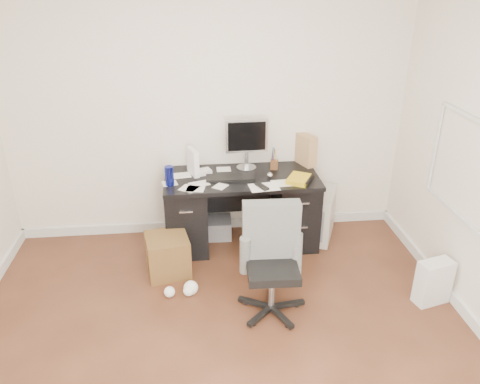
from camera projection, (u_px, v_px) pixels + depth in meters
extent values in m
plane|color=#412214|center=(225.00, 364.00, 3.37)|extent=(4.00, 4.00, 0.00)
cube|color=silver|center=(208.00, 108.00, 4.59)|extent=(4.00, 0.02, 2.70)
cube|color=silver|center=(211.00, 224.00, 5.13)|extent=(4.00, 0.03, 0.10)
cube|color=black|center=(242.00, 178.00, 4.57)|extent=(1.50, 0.70, 0.04)
cube|color=black|center=(187.00, 215.00, 4.68)|extent=(0.40, 0.60, 0.71)
cube|color=black|center=(295.00, 210.00, 4.78)|extent=(0.40, 0.60, 0.71)
cube|color=black|center=(238.00, 190.00, 4.98)|extent=(0.70, 0.03, 0.51)
cube|color=black|center=(230.00, 178.00, 4.50)|extent=(0.47, 0.18, 0.03)
sphere|color=#B5B5BA|center=(270.00, 175.00, 4.52)|extent=(0.06, 0.06, 0.06)
cylinder|color=navy|center=(169.00, 176.00, 4.34)|extent=(0.08, 0.08, 0.19)
cube|color=white|center=(193.00, 162.00, 4.56)|extent=(0.17, 0.25, 0.26)
cube|color=#A98552|center=(305.00, 150.00, 4.79)|extent=(0.22, 0.30, 0.31)
cube|color=gold|center=(300.00, 179.00, 4.45)|extent=(0.30, 0.32, 0.04)
cube|color=#BAB5A8|center=(321.00, 215.00, 4.89)|extent=(0.41, 0.57, 0.52)
cube|color=silver|center=(433.00, 282.00, 3.93)|extent=(0.33, 0.27, 0.40)
cube|color=#523118|center=(168.00, 255.00, 4.32)|extent=(0.44, 0.44, 0.38)
cube|color=slate|center=(215.00, 228.00, 4.96)|extent=(0.35, 0.29, 0.20)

